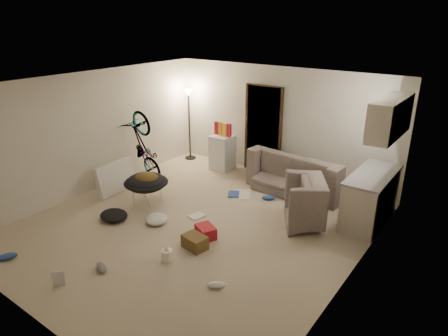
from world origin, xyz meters
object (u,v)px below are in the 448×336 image
Objects in this scene: floor_lamp at (189,109)px; bicycle at (145,161)px; drink_case_b at (206,232)px; juicer at (167,254)px; armchair at (323,209)px; saucer_chair at (146,186)px; tv_box at (116,177)px; mini_fridge at (222,152)px; kitchen_counter at (370,198)px; drink_case_a at (195,242)px; sofa at (298,177)px.

bicycle is at bearing -86.61° from floor_lamp.
drink_case_b is 0.88m from juicer.
drink_case_b is (-1.41, -1.56, -0.22)m from armchair.
floor_lamp reaches higher than drink_case_b.
armchair is 1.15× the size of saucer_chair.
floor_lamp is 1.85× the size of tv_box.
bicycle is 1.93× the size of saucer_chair.
saucer_chair is at bearing -124.26° from bicycle.
mini_fridge reaches higher than armchair.
saucer_chair is (-0.08, -2.43, -0.05)m from mini_fridge.
tv_box is at bearing 178.98° from saucer_chair.
kitchen_counter reaches higher than drink_case_b.
drink_case_a is (-1.34, -1.92, -0.21)m from armchair.
floor_lamp is 4.69× the size of drink_case_a.
drink_case_b is (2.71, -0.36, -0.22)m from tv_box.
kitchen_counter is at bearing 74.38° from drink_case_b.
saucer_chair is (-3.18, -1.22, 0.04)m from armchair.
tv_box reaches higher than juicer.
floor_lamp reaches higher than kitchen_counter.
kitchen_counter is 1.54× the size of tv_box.
tv_box is at bearing -112.78° from mini_fridge.
kitchen_counter reaches higher than juicer.
tv_box is (-3.08, -2.31, 0.02)m from sofa.
bicycle reaches higher than mini_fridge.
tv_box reaches higher than drink_case_a.
saucer_chair is at bearing 51.01° from sofa.
tv_box reaches higher than armchair.
sofa is at bearing 164.71° from kitchen_counter.
tv_box is at bearing 40.50° from sofa.
armchair is 1.19× the size of mini_fridge.
kitchen_counter is at bearing 17.67° from tv_box.
floor_lamp reaches higher than tv_box.
armchair is 2.12m from drink_case_b.
bicycle is 2.00× the size of mini_fridge.
tv_box is (0.00, -0.83, -0.12)m from bicycle.
mini_fridge is at bearing 128.26° from drink_case_a.
saucer_chair is at bearing -4.84° from tv_box.
bicycle is (0.10, -1.69, -0.87)m from floor_lamp.
sofa is (3.18, -0.20, -1.00)m from floor_lamp.
kitchen_counter is at bearing 26.38° from saucer_chair.
mini_fridge reaches higher than saucer_chair.
kitchen_counter is 3.02m from drink_case_b.
juicer is (-0.13, -0.52, -0.01)m from drink_case_a.
saucer_chair is (-2.14, -2.33, 0.06)m from sofa.
saucer_chair is at bearing 79.20° from armchair.
drink_case_b is at bearing -45.64° from floor_lamp.
kitchen_counter is 0.71× the size of sofa.
tv_box is at bearing -87.72° from floor_lamp.
bicycle is 2.98m from drink_case_b.
mini_fridge is 4.01m from juicer.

